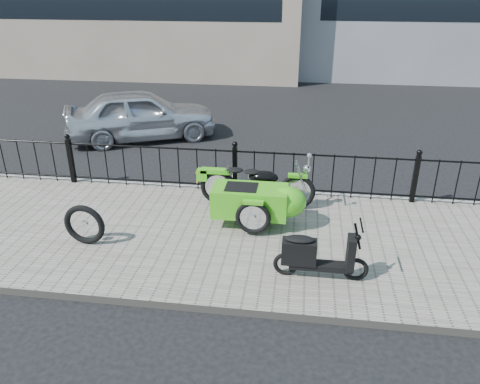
# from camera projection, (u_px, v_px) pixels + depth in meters

# --- Properties ---
(ground) EXTENTS (120.00, 120.00, 0.00)m
(ground) POSITION_uv_depth(u_px,v_px,m) (225.00, 227.00, 8.50)
(ground) COLOR black
(ground) RESTS_ON ground
(sidewalk) EXTENTS (30.00, 3.80, 0.12)m
(sidewalk) POSITION_uv_depth(u_px,v_px,m) (220.00, 238.00, 8.02)
(sidewalk) COLOR slate
(sidewalk) RESTS_ON ground
(curb) EXTENTS (30.00, 0.10, 0.12)m
(curb) POSITION_uv_depth(u_px,v_px,m) (236.00, 191.00, 9.77)
(curb) COLOR gray
(curb) RESTS_ON ground
(iron_fence) EXTENTS (14.11, 0.11, 1.08)m
(iron_fence) POSITION_uv_depth(u_px,v_px,m) (235.00, 170.00, 9.42)
(iron_fence) COLOR black
(iron_fence) RESTS_ON sidewalk
(motorcycle_sidecar) EXTENTS (2.28, 1.48, 0.98)m
(motorcycle_sidecar) POSITION_uv_depth(u_px,v_px,m) (261.00, 198.00, 8.24)
(motorcycle_sidecar) COLOR black
(motorcycle_sidecar) RESTS_ON sidewalk
(scooter) EXTENTS (1.38, 0.40, 0.93)m
(scooter) POSITION_uv_depth(u_px,v_px,m) (314.00, 256.00, 6.73)
(scooter) COLOR black
(scooter) RESTS_ON sidewalk
(spare_tire) EXTENTS (0.71, 0.13, 0.70)m
(spare_tire) POSITION_uv_depth(u_px,v_px,m) (84.00, 225.00, 7.60)
(spare_tire) COLOR black
(spare_tire) RESTS_ON sidewalk
(sedan_car) EXTENTS (4.36, 3.14, 1.38)m
(sedan_car) POSITION_uv_depth(u_px,v_px,m) (141.00, 114.00, 12.82)
(sedan_car) COLOR silver
(sedan_car) RESTS_ON ground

